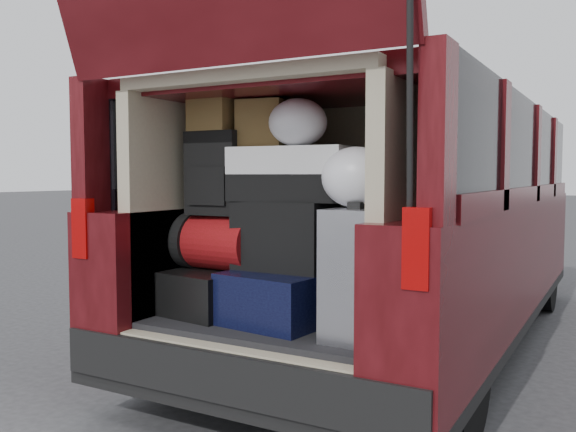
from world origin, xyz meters
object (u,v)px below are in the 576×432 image
object	(u,v)px
silver_roller	(361,273)
backpack	(218,173)
black_soft_case	(285,236)
twotone_duffel	(293,174)
black_hardshell	(218,290)
navy_hardshell	(287,296)
red_duffel	(221,242)

from	to	relation	value
silver_roller	backpack	size ratio (longest dim) A/B	1.33
black_soft_case	twotone_duffel	xyz separation A→B (m)	(0.03, 0.02, 0.31)
black_hardshell	twotone_duffel	distance (m)	0.77
black_hardshell	silver_roller	xyz separation A→B (m)	(0.89, -0.13, 0.18)
navy_hardshell	silver_roller	world-z (taller)	silver_roller
navy_hardshell	black_soft_case	xyz separation A→B (m)	(-0.02, 0.02, 0.30)
black_hardshell	navy_hardshell	distance (m)	0.43
black_hardshell	black_soft_case	bearing A→B (deg)	8.93
black_hardshell	navy_hardshell	xyz separation A→B (m)	(0.43, -0.01, 0.01)
black_hardshell	twotone_duffel	size ratio (longest dim) A/B	0.94
backpack	twotone_duffel	bearing A→B (deg)	5.64
navy_hardshell	twotone_duffel	world-z (taller)	twotone_duffel
navy_hardshell	twotone_duffel	xyz separation A→B (m)	(0.01, 0.05, 0.61)
silver_roller	twotone_duffel	bearing A→B (deg)	160.58
red_duffel	black_soft_case	size ratio (longest dim) A/B	0.94
navy_hardshell	black_soft_case	world-z (taller)	black_soft_case
black_hardshell	backpack	size ratio (longest dim) A/B	1.30
black_soft_case	backpack	bearing A→B (deg)	-176.23
black_soft_case	twotone_duffel	distance (m)	0.31
navy_hardshell	silver_roller	distance (m)	0.49
red_duffel	backpack	xyz separation A→B (m)	(-0.01, -0.01, 0.37)
silver_roller	twotone_duffel	xyz separation A→B (m)	(-0.44, 0.16, 0.45)
navy_hardshell	black_soft_case	distance (m)	0.30
black_soft_case	backpack	size ratio (longest dim) A/B	1.10
navy_hardshell	silver_roller	size ratio (longest dim) A/B	1.00
silver_roller	red_duffel	bearing A→B (deg)	172.65
navy_hardshell	silver_roller	bearing A→B (deg)	-7.78
navy_hardshell	backpack	size ratio (longest dim) A/B	1.33
black_hardshell	red_duffel	bearing A→B (deg)	-5.54
red_duffel	black_soft_case	world-z (taller)	black_soft_case
silver_roller	twotone_duffel	world-z (taller)	twotone_duffel
red_duffel	twotone_duffel	size ratio (longest dim) A/B	0.75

